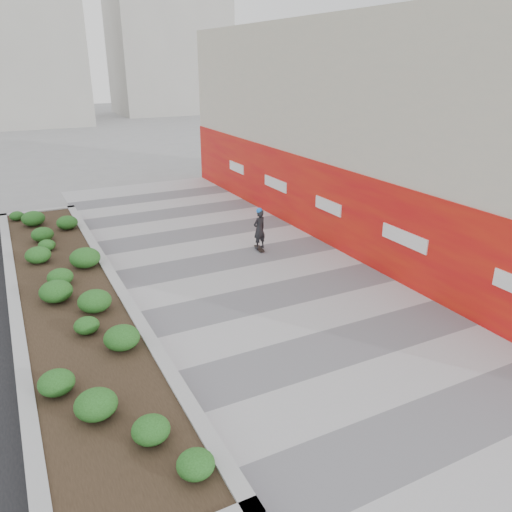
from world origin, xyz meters
The scene contains 7 objects.
ground centered at (0.00, 0.00, 0.00)m, with size 160.00×160.00×0.00m, color gray.
walkway centered at (0.00, 3.00, 0.01)m, with size 8.00×36.00×0.01m, color #A8A8AD.
building centered at (6.98, 8.98, 3.98)m, with size 6.04×24.08×8.00m.
planter centered at (-5.50, 7.00, 0.42)m, with size 3.00×18.00×0.90m.
distant_bldg_north_r centered at (15.00, 60.00, 12.00)m, with size 14.00×10.00×24.00m, color #ADAAA3.
manhole_cover centered at (0.50, 3.00, 0.00)m, with size 0.44×0.44×0.01m, color #595654.
skateboarder centered at (1.39, 8.60, 0.82)m, with size 0.61×0.74×1.61m.
Camera 1 is at (-6.52, -6.63, 6.50)m, focal length 35.00 mm.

